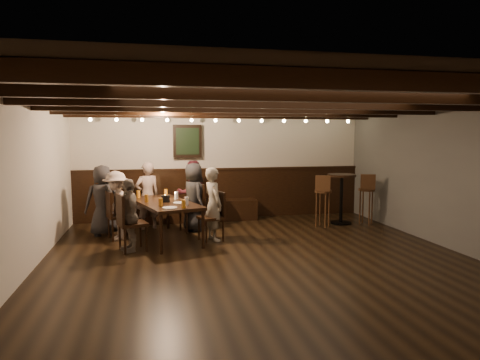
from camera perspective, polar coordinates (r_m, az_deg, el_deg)
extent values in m
plane|color=black|center=(6.55, 2.88, -10.71)|extent=(7.00, 7.00, 0.00)
plane|color=black|center=(6.29, 3.00, 10.71)|extent=(7.00, 7.00, 0.00)
plane|color=silver|center=(9.72, -2.34, 1.97)|extent=(6.50, 0.00, 6.50)
plane|color=#545451|center=(7.80, 26.70, 0.34)|extent=(0.00, 7.00, 7.00)
plane|color=silver|center=(6.32, -26.88, -0.85)|extent=(0.00, 7.00, 7.00)
cube|color=black|center=(9.75, -2.29, -1.86)|extent=(6.50, 0.08, 1.10)
cube|color=black|center=(9.44, -6.82, -4.15)|extent=(3.00, 0.45, 0.45)
cube|color=black|center=(9.50, -7.04, 5.16)|extent=(0.62, 0.12, 0.72)
cube|color=black|center=(9.43, -7.01, 5.15)|extent=(0.50, 0.02, 0.58)
cube|color=black|center=(3.57, 15.32, 12.67)|extent=(6.50, 0.10, 0.16)
cube|color=black|center=(4.63, 8.64, 11.23)|extent=(6.50, 0.10, 0.16)
cube|color=black|center=(5.73, 4.51, 10.26)|extent=(6.50, 0.10, 0.16)
cube|color=black|center=(6.85, 1.73, 9.58)|extent=(6.50, 0.10, 0.16)
cube|color=black|center=(7.98, -0.25, 9.07)|extent=(6.50, 0.10, 0.16)
cube|color=black|center=(9.12, -1.74, 8.69)|extent=(6.50, 0.10, 0.16)
sphere|color=#FFE099|center=(9.02, -19.34, 7.62)|extent=(0.07, 0.07, 0.07)
sphere|color=#FFE099|center=(8.95, -10.50, 7.87)|extent=(0.07, 0.07, 0.07)
sphere|color=#FFE099|center=(9.09, -1.72, 7.94)|extent=(0.07, 0.07, 0.07)
sphere|color=#FFE099|center=(9.43, 6.61, 7.83)|extent=(0.07, 0.07, 0.07)
sphere|color=#FFE099|center=(9.95, 14.21, 7.59)|extent=(0.07, 0.07, 0.07)
cube|color=black|center=(7.78, -10.02, -3.07)|extent=(1.34, 2.02, 0.06)
cylinder|color=black|center=(6.92, -10.47, -7.14)|extent=(0.06, 0.06, 0.64)
cylinder|color=black|center=(8.56, -14.17, -4.70)|extent=(0.06, 0.06, 0.64)
cylinder|color=black|center=(7.18, -4.95, -6.60)|extent=(0.06, 0.06, 0.64)
cylinder|color=black|center=(8.77, -9.58, -4.35)|extent=(0.06, 0.06, 0.64)
cube|color=black|center=(8.06, -15.76, -4.69)|extent=(0.50, 0.50, 0.05)
cube|color=black|center=(7.98, -17.08, -3.05)|extent=(0.15, 0.40, 0.44)
cube|color=black|center=(7.20, -14.12, -5.70)|extent=(0.54, 0.54, 0.05)
cube|color=black|center=(7.11, -15.69, -3.76)|extent=(0.16, 0.42, 0.47)
cube|color=black|center=(8.48, -6.49, -3.86)|extent=(0.53, 0.53, 0.05)
cube|color=black|center=(8.51, -5.32, -2.06)|extent=(0.16, 0.42, 0.46)
cube|color=black|center=(7.67, -3.92, -5.04)|extent=(0.50, 0.50, 0.05)
cube|color=black|center=(7.70, -2.70, -3.14)|extent=(0.15, 0.39, 0.44)
imported|color=#29282B|center=(8.42, -17.83, -2.60)|extent=(0.75, 0.60, 1.33)
imported|color=gray|center=(8.77, -12.24, -2.05)|extent=(0.56, 0.45, 1.35)
imported|color=#4D1A25|center=(8.93, -6.42, -1.77)|extent=(0.78, 0.69, 1.36)
imported|color=#AC9B91|center=(8.02, -16.15, -3.28)|extent=(0.68, 0.90, 1.25)
imported|color=gray|center=(7.16, -14.54, -4.56)|extent=(0.48, 0.75, 1.19)
imported|color=black|center=(8.46, -6.19, -2.26)|extent=(0.60, 0.75, 1.34)
imported|color=gray|center=(7.65, -3.59, -3.23)|extent=(0.44, 0.55, 1.31)
cylinder|color=#BF7219|center=(8.35, -13.41, -1.85)|extent=(0.07, 0.07, 0.14)
cylinder|color=#BF7219|center=(8.46, -9.85, -1.68)|extent=(0.07, 0.07, 0.14)
cylinder|color=#BF7219|center=(7.77, -12.37, -2.40)|extent=(0.07, 0.07, 0.14)
cylinder|color=silver|center=(8.05, -8.47, -2.04)|extent=(0.07, 0.07, 0.14)
cylinder|color=#BF7219|center=(7.28, -10.53, -2.93)|extent=(0.07, 0.07, 0.14)
cylinder|color=silver|center=(7.32, -7.16, -2.82)|extent=(0.07, 0.07, 0.14)
cylinder|color=#BF7219|center=(7.04, -7.54, -3.18)|extent=(0.07, 0.07, 0.14)
cylinder|color=white|center=(7.07, -9.34, -3.67)|extent=(0.24, 0.24, 0.01)
cylinder|color=white|center=(7.56, -7.99, -3.03)|extent=(0.24, 0.24, 0.01)
cube|color=black|center=(7.72, -9.91, -2.48)|extent=(0.15, 0.10, 0.12)
cylinder|color=beige|center=(8.09, -9.91, -2.34)|extent=(0.05, 0.05, 0.05)
cylinder|color=black|center=(9.42, 13.27, -5.56)|extent=(0.44, 0.44, 0.04)
cylinder|color=black|center=(9.34, 13.34, -2.56)|extent=(0.07, 0.07, 1.00)
cylinder|color=black|center=(9.28, 13.42, 0.61)|extent=(0.60, 0.60, 0.05)
cylinder|color=#3D2613|center=(8.92, 11.02, -1.48)|extent=(0.34, 0.34, 0.05)
cube|color=#3D2613|center=(8.74, 10.99, -0.45)|extent=(0.28, 0.16, 0.32)
cylinder|color=#3D2613|center=(9.40, 16.52, -1.24)|extent=(0.34, 0.34, 0.05)
cube|color=#3D2613|center=(9.22, 16.70, -0.26)|extent=(0.29, 0.13, 0.32)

